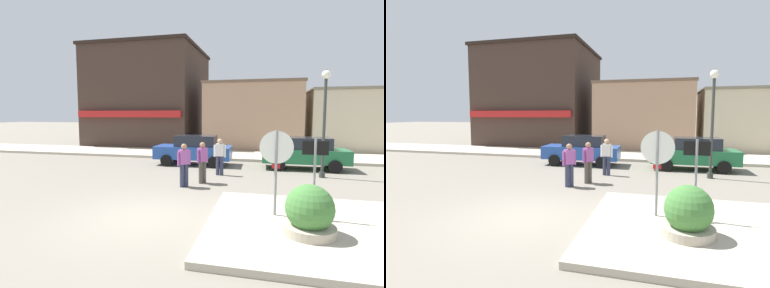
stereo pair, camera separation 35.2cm
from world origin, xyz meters
TOP-DOWN VIEW (x-y plane):
  - ground_plane at (0.00, 0.00)m, footprint 160.00×160.00m
  - sidewalk_corner at (4.89, 0.13)m, footprint 6.40×4.80m
  - kerb_far at (0.00, 12.00)m, footprint 80.00×4.00m
  - stop_sign at (3.26, 0.62)m, footprint 0.82×0.07m
  - one_way_sign at (4.16, 0.58)m, footprint 0.60×0.06m
  - planter at (3.93, -0.49)m, footprint 1.10×1.10m
  - lamp_post at (5.36, 6.48)m, footprint 0.36×0.36m
  - parked_car_nearest at (-0.71, 8.36)m, footprint 4.03×1.94m
  - parked_car_second at (4.87, 8.39)m, footprint 4.03×1.93m
  - pedestrian_crossing_near at (0.09, 3.48)m, footprint 0.46×0.44m
  - pedestrian_crossing_far at (0.63, 4.23)m, footprint 0.38×0.51m
  - pedestrian_kerb_side at (1.05, 5.93)m, footprint 0.56×0.26m
  - building_corner_shop at (-7.17, 18.57)m, footprint 9.05×9.65m
  - building_storefront_left_near at (1.98, 16.66)m, footprint 7.17×5.12m
  - building_storefront_left_mid at (8.87, 18.51)m, footprint 5.78×8.14m

SIDE VIEW (x-z plane):
  - ground_plane at x=0.00m, z-range 0.00..0.00m
  - sidewalk_corner at x=4.89m, z-range 0.00..0.15m
  - kerb_far at x=0.00m, z-range 0.00..0.15m
  - planter at x=3.93m, z-range -0.05..1.17m
  - parked_car_nearest at x=-0.71m, z-range 0.03..1.59m
  - parked_car_second at x=4.87m, z-range 0.03..1.59m
  - pedestrian_crossing_near at x=0.09m, z-range 0.06..1.67m
  - pedestrian_crossing_far at x=0.63m, z-range 0.06..1.67m
  - pedestrian_kerb_side at x=1.05m, z-range 0.06..1.67m
  - one_way_sign at x=4.16m, z-range 0.28..2.38m
  - stop_sign at x=3.26m, z-range 0.37..2.67m
  - building_storefront_left_mid at x=8.87m, z-range 0.00..4.49m
  - building_storefront_left_near at x=1.98m, z-range 0.00..5.08m
  - lamp_post at x=5.36m, z-range 0.69..5.23m
  - building_corner_shop at x=-7.17m, z-range 0.00..8.34m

